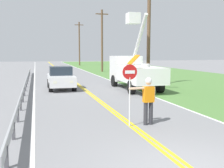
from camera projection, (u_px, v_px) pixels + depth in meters
The scene contains 13 objects.
grass_verge_right at pixel (186, 79), 28.79m from camera, with size 16.00×110.00×0.01m, color #517F3D.
centerline_yellow_left at pixel (74, 82), 25.70m from camera, with size 0.11×110.00×0.01m, color yellow.
centerline_yellow_right at pixel (76, 82), 25.75m from camera, with size 0.11×110.00×0.01m, color yellow.
edge_line_right at pixel (112, 81), 26.68m from camera, with size 0.12×110.00×0.01m, color silver.
edge_line_left at pixel (35, 83), 24.78m from camera, with size 0.12×110.00×0.01m, color silver.
flagger_worker at pixel (148, 98), 10.54m from camera, with size 1.09×0.27×1.83m.
stop_sign_paddle at pixel (130, 81), 10.21m from camera, with size 0.56×0.04×2.33m.
utility_bucket_truck at pixel (133, 70), 20.93m from camera, with size 2.71×6.83×5.69m.
oncoming_sedan_nearest at pixel (61, 78), 20.76m from camera, with size 1.94×4.12×1.70m.
utility_pole_near at pixel (149, 35), 22.16m from camera, with size 1.80×0.28×7.92m.
utility_pole_mid at pixel (102, 40), 39.06m from camera, with size 1.80×0.28×8.67m.
utility_pole_far at pixel (79, 43), 57.25m from camera, with size 1.80×0.28×8.93m.
guardrail_left_shoulder at pixel (26, 82), 20.81m from camera, with size 0.10×32.00×0.71m.
Camera 1 is at (-3.45, -5.58, 2.78)m, focal length 44.37 mm.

